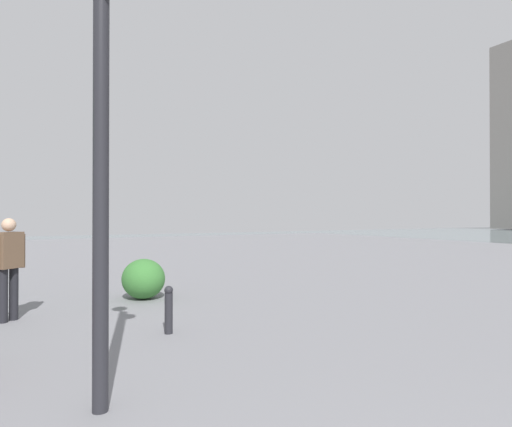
{
  "coord_description": "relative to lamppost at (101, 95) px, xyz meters",
  "views": [
    {
      "loc": [
        0.36,
        1.1,
        1.74
      ],
      "look_at": [
        10.89,
        -4.67,
        1.82
      ],
      "focal_mm": 29.43,
      "sensor_mm": 36.0,
      "label": 1
    }
  ],
  "objects": [
    {
      "name": "pedestrian",
      "position": [
        4.13,
        0.84,
        -1.83
      ],
      "size": [
        0.45,
        0.48,
        1.71
      ],
      "color": "black",
      "rests_on": "ground"
    },
    {
      "name": "shrub_low",
      "position": [
        4.97,
        -1.59,
        -2.4
      ],
      "size": [
        0.99,
        0.89,
        0.84
      ],
      "color": "#387533",
      "rests_on": "ground"
    },
    {
      "name": "lamppost",
      "position": [
        0.0,
        0.0,
        0.0
      ],
      "size": [
        0.98,
        0.28,
        4.27
      ],
      "color": "#232328",
      "rests_on": "ground"
    },
    {
      "name": "bollard_mid",
      "position": [
        2.14,
        -1.28,
        -2.45
      ],
      "size": [
        0.13,
        0.13,
        0.71
      ],
      "color": "#232328",
      "rests_on": "ground"
    }
  ]
}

